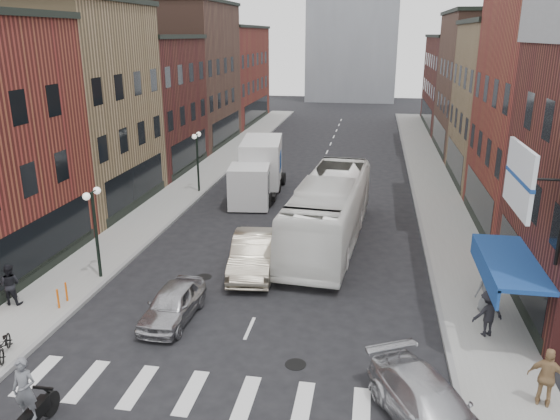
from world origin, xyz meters
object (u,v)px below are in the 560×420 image
object	(u,v)px
streetlamp_near	(94,217)
ped_left_solo	(10,284)
parked_bicycle	(5,345)
curb_car	(430,407)
box_truck	(259,170)
sedan_left_near	(173,304)
sedan_left_far	(253,254)
ped_right_c	(488,290)
bike_rack	(62,295)
ped_right_a	(488,313)
billboard_sign	(522,181)
streetlamp_far	(197,151)
transit_bus	(329,210)
motorcycle_rider	(28,401)
ped_right_b	(547,378)

from	to	relation	value
streetlamp_near	ped_left_solo	xyz separation A→B (m)	(-2.20, -2.98, -1.93)
streetlamp_near	parked_bicycle	distance (m)	6.77
curb_car	box_truck	bearing A→B (deg)	85.71
sedan_left_near	streetlamp_near	bearing A→B (deg)	149.28
box_truck	sedan_left_far	bearing A→B (deg)	-86.32
streetlamp_near	curb_car	xyz separation A→B (m)	(13.42, -7.38, -2.23)
sedan_left_near	ped_right_c	xyz separation A→B (m)	(11.70, 2.40, 0.37)
bike_rack	sedan_left_far	distance (m)	8.15
ped_right_a	billboard_sign	bearing A→B (deg)	79.00
streetlamp_far	ped_right_c	xyz separation A→B (m)	(16.11, -14.44, -1.88)
ped_right_a	bike_rack	bearing A→B (deg)	-17.25
sedan_left_far	parked_bicycle	size ratio (longest dim) A/B	3.33
bike_rack	box_truck	size ratio (longest dim) A/B	0.09
transit_bus	sedan_left_near	distance (m)	10.46
motorcycle_rider	transit_bus	distance (m)	17.07
curb_car	sedan_left_far	bearing A→B (deg)	98.99
transit_bus	parked_bicycle	size ratio (longest dim) A/B	7.94
parked_bicycle	motorcycle_rider	bearing A→B (deg)	-70.92
sedan_left_far	bike_rack	bearing A→B (deg)	-151.08
ped_right_a	ped_right_c	xyz separation A→B (m)	(0.30, 1.82, 0.03)
sedan_left_near	curb_car	world-z (taller)	curb_car
ped_right_c	ped_right_a	bearing A→B (deg)	65.48
streetlamp_near	curb_car	world-z (taller)	streetlamp_near
motorcycle_rider	ped_left_solo	xyz separation A→B (m)	(-5.11, 6.51, -0.13)
box_truck	sedan_left_far	xyz separation A→B (m)	(2.31, -12.12, -0.91)
parked_bicycle	ped_right_a	distance (m)	16.44
box_truck	ped_right_c	size ratio (longest dim) A/B	4.79
streetlamp_near	ped_right_a	xyz separation A→B (m)	(15.82, -2.26, -1.91)
sedan_left_near	sedan_left_far	bearing A→B (deg)	69.31
box_truck	streetlamp_far	bearing A→B (deg)	174.49
curb_car	ped_right_c	world-z (taller)	ped_right_c
billboard_sign	streetlamp_far	size ratio (longest dim) A/B	0.90
streetlamp_near	streetlamp_far	distance (m)	14.00
streetlamp_far	ped_right_c	bearing A→B (deg)	-41.87
billboard_sign	bike_rack	size ratio (longest dim) A/B	4.62
bike_rack	ped_right_c	distance (m)	16.48
transit_bus	ped_right_c	distance (m)	9.43
motorcycle_rider	ped_right_a	xyz separation A→B (m)	(12.90, 7.24, -0.12)
transit_bus	box_truck	bearing A→B (deg)	128.62
billboard_sign	ped_right_c	xyz separation A→B (m)	(0.13, 3.06, -5.10)
ped_left_solo	sedan_left_near	bearing A→B (deg)	174.73
parked_bicycle	curb_car	bearing A→B (deg)	-29.01
streetlamp_near	ped_left_solo	size ratio (longest dim) A/B	2.46
box_truck	transit_bus	size ratio (longest dim) A/B	0.68
streetlamp_far	ped_right_a	world-z (taller)	streetlamp_far
billboard_sign	parked_bicycle	xyz separation A→B (m)	(-16.09, -2.85, -5.57)
streetlamp_near	motorcycle_rider	xyz separation A→B (m)	(2.91, -9.50, -1.79)
box_truck	ped_right_b	size ratio (longest dim) A/B	4.69
billboard_sign	ped_right_c	distance (m)	5.95
sedan_left_far	curb_car	bearing A→B (deg)	-59.70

